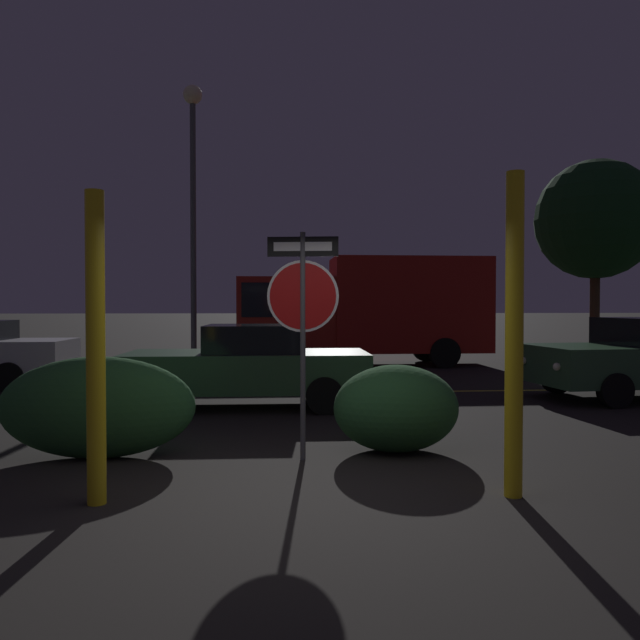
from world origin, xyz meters
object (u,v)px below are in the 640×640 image
Objects in this scene: hedge_bush_2 at (396,408)px; delivery_truck at (361,308)px; street_lamp at (193,175)px; yellow_pole_right at (514,335)px; passing_car_2 at (249,365)px; yellow_pole_left at (96,348)px; stop_sign at (303,301)px; tree_0 at (596,220)px; hedge_bush_1 at (98,407)px.

hedge_bush_2 is 10.72m from delivery_truck.
yellow_pole_right is at bearing -70.47° from street_lamp.
yellow_pole_right is at bearing -68.74° from hedge_bush_2.
passing_car_2 is 7.83m from delivery_truck.
yellow_pole_left is 13.00m from delivery_truck.
delivery_truck is (2.31, 10.90, -0.12)m from stop_sign.
delivery_truck is 9.01m from tree_0.
tree_0 is at bearing 44.93° from hedge_bush_1.
tree_0 is at bearing 59.15° from yellow_pole_right.
passing_car_2 is 0.64× the size of tree_0.
yellow_pole_right is at bearing 177.72° from delivery_truck.
yellow_pole_right is 0.70× the size of passing_car_2.
delivery_truck is (3.03, 7.16, 0.95)m from passing_car_2.
tree_0 is at bearing 60.27° from stop_sign.
stop_sign reaches higher than hedge_bush_1.
yellow_pole_left is at bearing -75.61° from hedge_bush_1.
passing_car_2 is at bearing -75.76° from street_lamp.
passing_car_2 is at bearing 109.97° from stop_sign.
street_lamp reaches higher than yellow_pole_left.
stop_sign is at bearing 140.60° from yellow_pole_right.
yellow_pole_left is at bearing 161.13° from delivery_truck.
hedge_bush_1 is at bearing -177.55° from stop_sign.
tree_0 is at bearing 11.27° from street_lamp.
tree_0 is (8.23, 2.19, 2.93)m from delivery_truck.
yellow_pole_left reaches higher than hedge_bush_2.
tree_0 reaches higher than passing_car_2.
stop_sign is 0.33× the size of street_lamp.
hedge_bush_1 is at bearing 156.84° from yellow_pole_right.
street_lamp is (-4.26, 12.00, 3.86)m from yellow_pole_right.
hedge_bush_2 is 0.19× the size of street_lamp.
delivery_truck is (0.49, 12.40, 0.19)m from yellow_pole_right.
stop_sign is at bearing 167.99° from delivery_truck.
yellow_pole_right is 2.16m from hedge_bush_2.
hedge_bush_1 is at bearing -89.32° from street_lamp.
tree_0 is (8.72, 14.59, 3.12)m from yellow_pole_right.
passing_car_2 is at bearing 77.24° from yellow_pole_left.
hedge_bush_2 is at bearing 29.58° from yellow_pole_left.
street_lamp is at bearing 15.52° from passing_car_2.
street_lamp reaches higher than tree_0.
stop_sign is 2.38m from yellow_pole_right.
yellow_pole_right reaches higher than hedge_bush_1.
delivery_truck is 0.92× the size of street_lamp.
yellow_pole_right is at bearing -1.57° from yellow_pole_left.
yellow_pole_right is at bearing -30.29° from stop_sign.
hedge_bush_1 is 1.47× the size of hedge_bush_2.
stop_sign is 0.87× the size of yellow_pole_right.
street_lamp is 1.18× the size of tree_0.
yellow_pole_left is at bearing -87.35° from street_lamp.
yellow_pole_right reaches higher than yellow_pole_left.
yellow_pole_left is 3.56m from hedge_bush_2.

